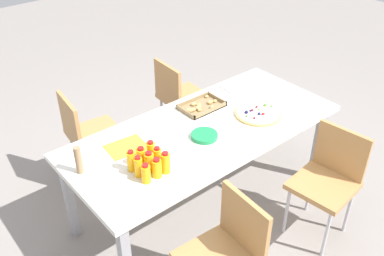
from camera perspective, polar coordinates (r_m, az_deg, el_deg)
ground_plane at (r=3.55m, az=1.47°, el=-9.86°), size 12.00×12.00×0.00m
party_table at (r=3.13m, az=1.64°, el=-1.01°), size 2.04×0.89×0.73m
chair_near_left at (r=2.57m, az=4.70°, el=-15.75°), size 0.43×0.43×0.83m
chair_near_right at (r=3.18m, az=17.73°, el=-6.00°), size 0.44×0.44×0.83m
chair_far_left at (r=3.57m, az=-13.79°, el=-0.47°), size 0.44×0.44×0.83m
chair_far_right at (r=3.99m, az=-1.79°, el=4.45°), size 0.42×0.42×0.83m
juice_bottle_0 at (r=2.60m, az=-6.13°, el=-6.04°), size 0.06×0.06×0.13m
juice_bottle_1 at (r=2.64m, az=-4.68°, el=-5.32°), size 0.06×0.06×0.14m
juice_bottle_2 at (r=2.66m, az=-3.52°, el=-4.63°), size 0.06×0.06×0.15m
juice_bottle_3 at (r=2.65m, az=-7.11°, el=-5.12°), size 0.05×0.05×0.15m
juice_bottle_4 at (r=2.68m, az=-5.69°, el=-4.52°), size 0.06×0.06×0.14m
juice_bottle_5 at (r=2.71m, az=-4.59°, el=-3.88°), size 0.05×0.05×0.14m
juice_bottle_6 at (r=2.70m, az=-8.04°, el=-4.35°), size 0.05×0.05×0.15m
juice_bottle_7 at (r=2.73m, az=-6.73°, el=-3.83°), size 0.06×0.06×0.14m
juice_bottle_8 at (r=2.76m, az=-5.46°, el=-3.11°), size 0.06×0.06×0.15m
fruit_pizza at (r=3.28m, az=8.72°, el=1.93°), size 0.35×0.35×0.05m
snack_tray at (r=3.33m, az=1.19°, el=2.91°), size 0.34×0.22×0.04m
plate_stack at (r=2.99m, az=1.65°, el=-1.02°), size 0.19×0.19×0.03m
napkin_stack at (r=3.63m, az=5.36°, el=5.38°), size 0.15×0.15×0.01m
cardboard_tube at (r=2.73m, az=-14.80°, el=-4.12°), size 0.04×0.04×0.19m
paper_folder at (r=2.94m, az=-8.69°, el=-2.49°), size 0.28×0.22×0.01m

